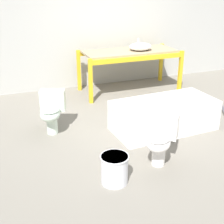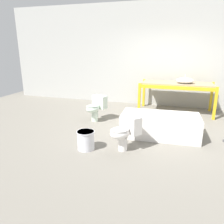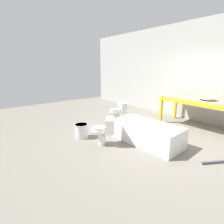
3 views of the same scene
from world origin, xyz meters
TOP-DOWN VIEW (x-y plane):
  - ground_plane at (0.00, 0.00)m, footprint 12.00×12.00m
  - warehouse_wall_rear at (0.00, 2.18)m, footprint 10.80×0.08m
  - shelving_rack at (0.45, 1.47)m, footprint 2.07×0.91m
  - sink_basin at (0.65, 1.40)m, footprint 0.48×0.40m
  - bathtub_main at (0.18, -0.49)m, footprint 1.67×0.86m
  - toilet_near at (-1.50, 0.06)m, footprint 0.52×0.64m
  - toilet_far at (-0.38, -1.36)m, footprint 0.62×0.64m
  - bucket_white at (-1.08, -1.55)m, footprint 0.34×0.34m
  - loose_pipe at (1.60, -0.22)m, footprint 0.30×0.46m

SIDE VIEW (x-z plane):
  - ground_plane at x=0.00m, z-range 0.00..0.00m
  - loose_pipe at x=1.60m, z-range 0.00..0.05m
  - bucket_white at x=-1.08m, z-range 0.01..0.37m
  - bathtub_main at x=0.18m, z-range 0.04..0.52m
  - toilet_near at x=-1.50m, z-range 0.06..0.70m
  - toilet_far at x=-0.38m, z-range 0.06..0.70m
  - shelving_rack at x=0.45m, z-range 0.33..1.21m
  - sink_basin at x=0.65m, z-range 0.84..1.07m
  - warehouse_wall_rear at x=0.00m, z-range 0.00..3.20m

